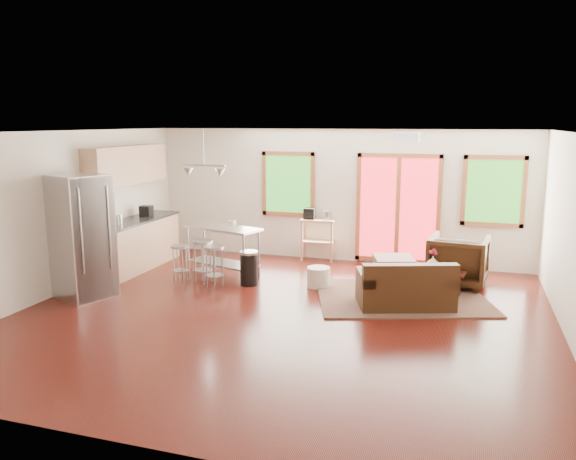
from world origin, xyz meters
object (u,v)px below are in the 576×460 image
(coffee_table, at_px, (437,272))
(armchair, at_px, (458,258))
(loveseat, at_px, (405,289))
(refrigerator, at_px, (82,237))
(island, at_px, (223,242))
(ottoman, at_px, (393,269))
(kitchen_cart, at_px, (317,225))
(rug, at_px, (401,297))

(coffee_table, distance_m, armchair, 0.54)
(coffee_table, height_order, armchair, armchair)
(loveseat, height_order, coffee_table, loveseat)
(loveseat, relative_size, refrigerator, 0.80)
(refrigerator, bearing_deg, island, 69.57)
(loveseat, bearing_deg, island, 147.69)
(loveseat, relative_size, island, 1.02)
(armchair, distance_m, island, 4.09)
(armchair, relative_size, island, 0.63)
(loveseat, distance_m, island, 3.43)
(ottoman, bearing_deg, kitchen_cart, 146.61)
(coffee_table, xyz_separation_m, ottoman, (-0.75, 0.31, -0.10))
(ottoman, distance_m, refrigerator, 5.18)
(rug, distance_m, ottoman, 0.93)
(rug, bearing_deg, island, 174.17)
(rug, bearing_deg, armchair, 49.39)
(loveseat, bearing_deg, armchair, 44.46)
(ottoman, relative_size, kitchen_cart, 0.62)
(island, xyz_separation_m, kitchen_cart, (1.31, 1.64, 0.10))
(rug, height_order, armchair, armchair)
(armchair, bearing_deg, rug, 56.17)
(coffee_table, relative_size, refrigerator, 0.52)
(loveseat, bearing_deg, rug, 84.01)
(ottoman, xyz_separation_m, kitchen_cart, (-1.66, 1.10, 0.50))
(refrigerator, height_order, kitchen_cart, refrigerator)
(loveseat, distance_m, ottoman, 1.38)
(island, bearing_deg, armchair, 8.93)
(coffee_table, relative_size, kitchen_cart, 0.96)
(loveseat, distance_m, refrigerator, 5.05)
(rug, distance_m, refrigerator, 5.11)
(armchair, relative_size, refrigerator, 0.49)
(ottoman, relative_size, island, 0.43)
(ottoman, height_order, refrigerator, refrigerator)
(loveseat, xyz_separation_m, armchair, (0.72, 1.43, 0.19))
(rug, relative_size, refrigerator, 1.34)
(loveseat, relative_size, coffee_table, 1.54)
(island, relative_size, kitchen_cart, 1.44)
(coffee_table, distance_m, refrigerator, 5.72)
(armchair, height_order, ottoman, armchair)
(ottoman, bearing_deg, island, -169.67)
(kitchen_cart, bearing_deg, island, -128.73)
(rug, xyz_separation_m, coffee_table, (0.51, 0.56, 0.31))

